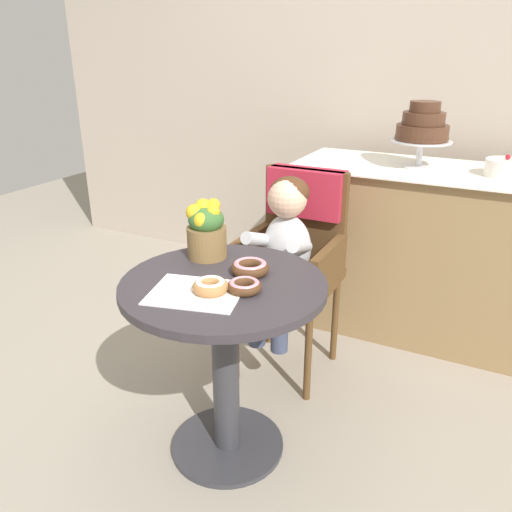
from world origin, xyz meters
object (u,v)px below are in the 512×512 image
object	(u,v)px
cafe_table	(225,335)
wicker_chair	(297,240)
donut_mid	(210,286)
tiered_cake_stand	(423,128)
donut_front	(244,286)
round_layer_cake	(506,168)
donut_side	(250,267)
seated_child	(284,243)
flower_vase	(206,229)

from	to	relation	value
cafe_table	wicker_chair	xyz separation A→B (m)	(-0.01, 0.70, 0.13)
donut_mid	tiered_cake_stand	xyz separation A→B (m)	(0.38, 1.39, 0.35)
donut_front	round_layer_cake	size ratio (longest dim) A/B	0.61
cafe_table	round_layer_cake	bearing A→B (deg)	58.43
donut_mid	donut_front	bearing A→B (deg)	31.85
donut_mid	donut_side	size ratio (longest dim) A/B	0.86
donut_front	donut_mid	world-z (taller)	donut_mid
seated_child	flower_vase	size ratio (longest dim) A/B	3.23
donut_side	round_layer_cake	world-z (taller)	round_layer_cake
donut_front	cafe_table	bearing A→B (deg)	161.03
wicker_chair	flower_vase	size ratio (longest dim) A/B	4.24
cafe_table	round_layer_cake	distance (m)	1.57
wicker_chair	donut_front	xyz separation A→B (m)	(0.11, -0.73, 0.10)
donut_side	round_layer_cake	bearing A→B (deg)	57.97
cafe_table	wicker_chair	bearing A→B (deg)	91.16
flower_vase	round_layer_cake	xyz separation A→B (m)	(0.96, 1.12, 0.11)
round_layer_cake	donut_side	bearing A→B (deg)	-122.03
donut_side	tiered_cake_stand	bearing A→B (deg)	74.21
cafe_table	donut_front	xyz separation A→B (m)	(0.10, -0.03, 0.23)
flower_vase	round_layer_cake	size ratio (longest dim) A/B	1.18
seated_child	donut_front	bearing A→B (deg)	-78.77
cafe_table	donut_front	size ratio (longest dim) A/B	6.21
wicker_chair	round_layer_cake	bearing A→B (deg)	41.67
cafe_table	donut_mid	distance (m)	0.25
seated_child	donut_front	size ratio (longest dim) A/B	6.27
seated_child	round_layer_cake	size ratio (longest dim) A/B	3.81
seated_child	wicker_chair	bearing A→B (deg)	90.00
seated_child	tiered_cake_stand	world-z (taller)	tiered_cake_stand
cafe_table	seated_child	distance (m)	0.57
seated_child	tiered_cake_stand	xyz separation A→B (m)	(0.40, 0.76, 0.42)
donut_front	donut_mid	distance (m)	0.11
wicker_chair	donut_front	bearing A→B (deg)	-75.58
cafe_table	donut_side	world-z (taller)	donut_side
wicker_chair	donut_side	size ratio (longest dim) A/B	6.95
donut_side	round_layer_cake	xyz separation A→B (m)	(0.74, 1.19, 0.20)
donut_front	tiered_cake_stand	xyz separation A→B (m)	(0.29, 1.33, 0.36)
wicker_chair	flower_vase	world-z (taller)	wicker_chair
donut_front	flower_vase	world-z (taller)	flower_vase
round_layer_cake	tiered_cake_stand	bearing A→B (deg)	178.31
donut_side	seated_child	bearing A→B (deg)	98.28
donut_side	flower_vase	xyz separation A→B (m)	(-0.22, 0.06, 0.09)
donut_mid	flower_vase	bearing A→B (deg)	124.06
tiered_cake_stand	donut_side	bearing A→B (deg)	-105.79
flower_vase	wicker_chair	bearing A→B (deg)	73.62
seated_child	donut_mid	size ratio (longest dim) A/B	6.14
wicker_chair	flower_vase	xyz separation A→B (m)	(-0.16, -0.53, 0.19)
donut_mid	tiered_cake_stand	bearing A→B (deg)	74.65
donut_front	flower_vase	bearing A→B (deg)	143.27
donut_mid	tiered_cake_stand	distance (m)	1.49
wicker_chair	tiered_cake_stand	xyz separation A→B (m)	(0.40, 0.60, 0.46)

